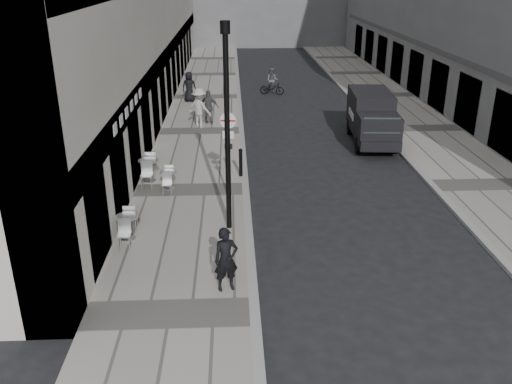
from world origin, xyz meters
TOP-DOWN VIEW (x-y plane):
  - sidewalk at (-2.00, 18.00)m, footprint 4.00×60.00m
  - far_sidewalk at (9.00, 18.00)m, footprint 4.00×60.00m
  - walking_man at (-0.66, 3.69)m, footprint 0.70×0.56m
  - sign_post at (-0.59, 9.46)m, footprint 0.54×0.13m
  - lamppost at (-0.60, 7.19)m, footprint 0.28×0.28m
  - bollard_near at (-0.15, 11.65)m, footprint 0.14×0.14m
  - bollard_far at (-0.60, 12.35)m, footprint 0.11×0.11m
  - panel_van at (6.01, 16.15)m, footprint 2.15×4.94m
  - cyclist at (2.16, 26.56)m, footprint 1.65×0.95m
  - pedestrian_a at (-1.63, 19.32)m, footprint 1.08×0.61m
  - pedestrian_b at (-2.06, 18.59)m, footprint 1.47×1.28m
  - pedestrian_c at (-2.97, 24.35)m, footprint 0.95×0.70m
  - cafe_table_near at (-3.60, 6.53)m, footprint 0.69×1.56m
  - cafe_table_mid at (-2.80, 10.44)m, footprint 0.62×1.39m
  - cafe_table_far at (-3.60, 11.23)m, footprint 0.78×1.76m

SIDE VIEW (x-z plane):
  - sidewalk at x=-2.00m, z-range 0.00..0.12m
  - far_sidewalk at x=9.00m, z-range 0.00..0.12m
  - cafe_table_mid at x=-2.80m, z-range 0.13..0.92m
  - bollard_far at x=-0.60m, z-range 0.12..0.98m
  - cafe_table_near at x=-3.60m, z-range 0.13..1.01m
  - cafe_table_far at x=-3.60m, z-range 0.13..1.13m
  - bollard_near at x=-0.15m, z-range 0.12..1.15m
  - cyclist at x=2.16m, z-range -0.18..1.50m
  - walking_man at x=-0.66m, z-range 0.12..1.80m
  - pedestrian_a at x=-1.63m, z-range 0.12..1.85m
  - pedestrian_c at x=-2.97m, z-range 0.12..1.89m
  - pedestrian_b at x=-2.06m, z-range 0.12..2.10m
  - panel_van at x=6.01m, z-range 0.14..2.41m
  - sign_post at x=-0.59m, z-range 0.57..3.74m
  - lamppost at x=-0.60m, z-range 0.47..6.65m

